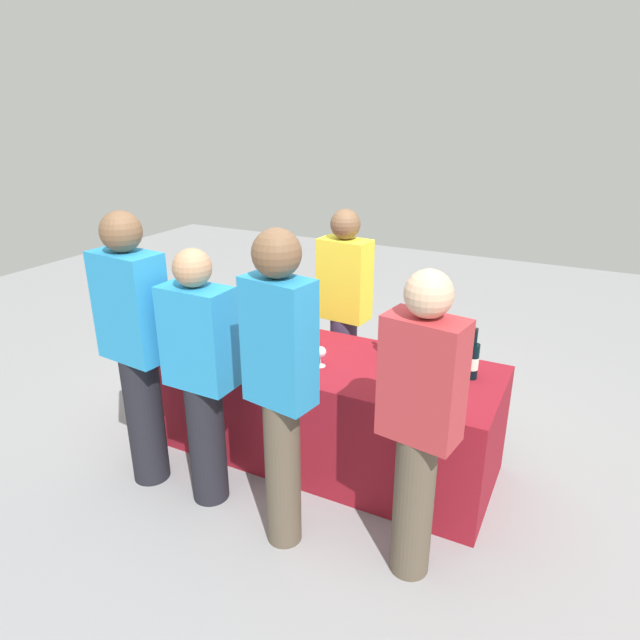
# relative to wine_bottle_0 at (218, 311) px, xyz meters

# --- Properties ---
(ground_plane) EXTENTS (12.00, 12.00, 0.00)m
(ground_plane) POSITION_rel_wine_bottle_0_xyz_m (0.92, -0.15, -0.85)
(ground_plane) COLOR gray
(tasting_table) EXTENTS (2.31, 0.83, 0.75)m
(tasting_table) POSITION_rel_wine_bottle_0_xyz_m (0.92, -0.15, -0.48)
(tasting_table) COLOR maroon
(tasting_table) RESTS_ON ground_plane
(wine_bottle_0) EXTENTS (0.07, 0.07, 0.30)m
(wine_bottle_0) POSITION_rel_wine_bottle_0_xyz_m (0.00, 0.00, 0.00)
(wine_bottle_0) COLOR black
(wine_bottle_0) RESTS_ON tasting_table
(wine_bottle_1) EXTENTS (0.07, 0.07, 0.34)m
(wine_bottle_1) POSITION_rel_wine_bottle_0_xyz_m (0.56, -0.05, 0.01)
(wine_bottle_1) COLOR black
(wine_bottle_1) RESTS_ON tasting_table
(wine_bottle_2) EXTENTS (0.07, 0.07, 0.29)m
(wine_bottle_2) POSITION_rel_wine_bottle_0_xyz_m (0.72, 0.02, -0.00)
(wine_bottle_2) COLOR black
(wine_bottle_2) RESTS_ON tasting_table
(wine_bottle_3) EXTENTS (0.08, 0.08, 0.30)m
(wine_bottle_3) POSITION_rel_wine_bottle_0_xyz_m (1.32, 0.05, -0.00)
(wine_bottle_3) COLOR black
(wine_bottle_3) RESTS_ON tasting_table
(wine_bottle_4) EXTENTS (0.06, 0.06, 0.32)m
(wine_bottle_4) POSITION_rel_wine_bottle_0_xyz_m (1.44, -0.05, 0.01)
(wine_bottle_4) COLOR black
(wine_bottle_4) RESTS_ON tasting_table
(wine_bottle_5) EXTENTS (0.07, 0.07, 0.32)m
(wine_bottle_5) POSITION_rel_wine_bottle_0_xyz_m (1.72, -0.05, 0.01)
(wine_bottle_5) COLOR black
(wine_bottle_5) RESTS_ON tasting_table
(wine_bottle_6) EXTENTS (0.07, 0.07, 0.32)m
(wine_bottle_6) POSITION_rel_wine_bottle_0_xyz_m (1.86, -0.02, 0.01)
(wine_bottle_6) COLOR black
(wine_bottle_6) RESTS_ON tasting_table
(wine_glass_0) EXTENTS (0.06, 0.06, 0.14)m
(wine_glass_0) POSITION_rel_wine_bottle_0_xyz_m (0.28, -0.23, -0.00)
(wine_glass_0) COLOR silver
(wine_glass_0) RESTS_ON tasting_table
(wine_glass_1) EXTENTS (0.07, 0.07, 0.14)m
(wine_glass_1) POSITION_rel_wine_bottle_0_xyz_m (0.58, -0.31, -0.01)
(wine_glass_1) COLOR silver
(wine_glass_1) RESTS_ON tasting_table
(wine_glass_2) EXTENTS (0.07, 0.07, 0.13)m
(wine_glass_2) POSITION_rel_wine_bottle_0_xyz_m (0.66, -0.25, -0.01)
(wine_glass_2) COLOR silver
(wine_glass_2) RESTS_ON tasting_table
(wine_glass_3) EXTENTS (0.07, 0.07, 0.13)m
(wine_glass_3) POSITION_rel_wine_bottle_0_xyz_m (0.99, -0.28, -0.02)
(wine_glass_3) COLOR silver
(wine_glass_3) RESTS_ON tasting_table
(wine_glass_4) EXTENTS (0.07, 0.07, 0.14)m
(wine_glass_4) POSITION_rel_wine_bottle_0_xyz_m (1.72, -0.35, -0.01)
(wine_glass_4) COLOR silver
(wine_glass_4) RESTS_ON tasting_table
(server_pouring) EXTENTS (0.39, 0.24, 1.60)m
(server_pouring) POSITION_rel_wine_bottle_0_xyz_m (0.81, 0.45, 0.02)
(server_pouring) COLOR #3F3351
(server_pouring) RESTS_ON ground_plane
(guest_0) EXTENTS (0.43, 0.27, 1.73)m
(guest_0) POSITION_rel_wine_bottle_0_xyz_m (0.06, -0.87, 0.09)
(guest_0) COLOR black
(guest_0) RESTS_ON ground_plane
(guest_1) EXTENTS (0.40, 0.23, 1.57)m
(guest_1) POSITION_rel_wine_bottle_0_xyz_m (0.52, -0.86, -0.01)
(guest_1) COLOR black
(guest_1) RESTS_ON ground_plane
(guest_2) EXTENTS (0.37, 0.24, 1.75)m
(guest_2) POSITION_rel_wine_bottle_0_xyz_m (1.11, -0.96, 0.13)
(guest_2) COLOR brown
(guest_2) RESTS_ON ground_plane
(guest_3) EXTENTS (0.39, 0.26, 1.62)m
(guest_3) POSITION_rel_wine_bottle_0_xyz_m (1.80, -0.85, 0.03)
(guest_3) COLOR brown
(guest_3) RESTS_ON ground_plane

